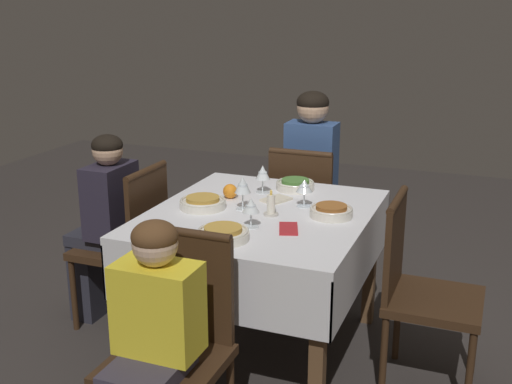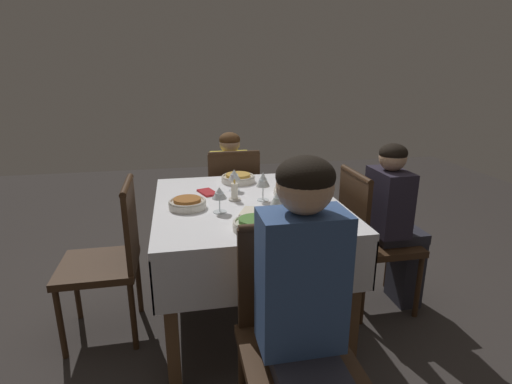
# 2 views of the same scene
# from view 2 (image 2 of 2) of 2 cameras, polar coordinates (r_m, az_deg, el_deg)

# --- Properties ---
(ground_plane) EXTENTS (8.00, 8.00, 0.00)m
(ground_plane) POSITION_cam_2_polar(r_m,az_deg,el_deg) (2.60, -1.21, -17.22)
(ground_plane) COLOR #332D2B
(dining_table) EXTENTS (1.16, 1.02, 0.75)m
(dining_table) POSITION_cam_2_polar(r_m,az_deg,el_deg) (2.29, -1.31, -3.74)
(dining_table) COLOR silver
(dining_table) RESTS_ON ground_plane
(chair_west) EXTENTS (0.42, 0.41, 0.90)m
(chair_west) POSITION_cam_2_polar(r_m,az_deg,el_deg) (1.66, 5.06, -18.84)
(chair_west) COLOR #382314
(chair_west) RESTS_ON ground_plane
(chair_south) EXTENTS (0.41, 0.42, 0.90)m
(chair_south) POSITION_cam_2_polar(r_m,az_deg,el_deg) (2.56, 15.93, -5.80)
(chair_south) COLOR #382314
(chair_south) RESTS_ON ground_plane
(chair_east) EXTENTS (0.42, 0.41, 0.90)m
(chair_east) POSITION_cam_2_polar(r_m,az_deg,el_deg) (3.12, -3.38, -0.96)
(chair_east) COLOR #382314
(chair_east) RESTS_ON ground_plane
(chair_north) EXTENTS (0.41, 0.42, 0.90)m
(chair_north) POSITION_cam_2_polar(r_m,az_deg,el_deg) (2.36, -20.03, -8.25)
(chair_north) COLOR #382314
(chair_north) RESTS_ON ground_plane
(person_adult_denim) EXTENTS (0.34, 0.30, 1.21)m
(person_adult_denim) POSITION_cam_2_polar(r_m,az_deg,el_deg) (1.43, 7.01, -16.23)
(person_adult_denim) COLOR #282833
(person_adult_denim) RESTS_ON ground_plane
(person_child_dark) EXTENTS (0.30, 0.33, 1.06)m
(person_child_dark) POSITION_cam_2_polar(r_m,az_deg,el_deg) (2.61, 19.28, -3.76)
(person_child_dark) COLOR #282833
(person_child_dark) RESTS_ON ground_plane
(person_child_yellow) EXTENTS (0.33, 0.30, 1.00)m
(person_child_yellow) POSITION_cam_2_polar(r_m,az_deg,el_deg) (3.26, -3.81, 0.83)
(person_child_yellow) COLOR #383342
(person_child_yellow) RESTS_ON ground_plane
(bowl_west) EXTENTS (0.20, 0.20, 0.06)m
(bowl_west) POSITION_cam_2_polar(r_m,az_deg,el_deg) (1.86, -0.22, -4.62)
(bowl_west) COLOR silver
(bowl_west) RESTS_ON dining_table
(wine_glass_west) EXTENTS (0.08, 0.08, 0.15)m
(wine_glass_west) POSITION_cam_2_polar(r_m,az_deg,el_deg) (1.97, 3.12, -0.97)
(wine_glass_west) COLOR white
(wine_glass_west) RESTS_ON dining_table
(bowl_south) EXTENTS (0.23, 0.23, 0.06)m
(bowl_south) POSITION_cam_2_polar(r_m,az_deg,el_deg) (2.36, 5.24, 0.10)
(bowl_south) COLOR silver
(bowl_south) RESTS_ON dining_table
(wine_glass_south) EXTENTS (0.08, 0.08, 0.17)m
(wine_glass_south) POSITION_cam_2_polar(r_m,az_deg,el_deg) (2.24, 1.03, 1.64)
(wine_glass_south) COLOR white
(wine_glass_south) RESTS_ON dining_table
(bowl_east) EXTENTS (0.22, 0.22, 0.06)m
(bowl_east) POSITION_cam_2_polar(r_m,az_deg,el_deg) (2.64, -2.57, 2.01)
(bowl_east) COLOR silver
(bowl_east) RESTS_ON dining_table
(wine_glass_east) EXTENTS (0.08, 0.08, 0.13)m
(wine_glass_east) POSITION_cam_2_polar(r_m,az_deg,el_deg) (2.44, -3.14, 2.38)
(wine_glass_east) COLOR white
(wine_glass_east) RESTS_ON dining_table
(bowl_north) EXTENTS (0.20, 0.20, 0.06)m
(bowl_north) POSITION_cam_2_polar(r_m,az_deg,el_deg) (2.17, -9.77, -1.60)
(bowl_north) COLOR silver
(bowl_north) RESTS_ON dining_table
(wine_glass_north) EXTENTS (0.08, 0.08, 0.14)m
(wine_glass_north) POSITION_cam_2_polar(r_m,az_deg,el_deg) (2.07, -5.26, -0.29)
(wine_glass_north) COLOR white
(wine_glass_north) RESTS_ON dining_table
(candle_centerpiece) EXTENTS (0.07, 0.07, 0.13)m
(candle_centerpiece) POSITION_cam_2_polar(r_m,az_deg,el_deg) (2.27, -3.08, -0.15)
(candle_centerpiece) COLOR beige
(candle_centerpiece) RESTS_ON dining_table
(orange_fruit) EXTENTS (0.07, 0.07, 0.07)m
(orange_fruit) POSITION_cam_2_polar(r_m,az_deg,el_deg) (2.16, 5.21, -1.25)
(orange_fruit) COLOR orange
(orange_fruit) RESTS_ON dining_table
(napkin_red_folded) EXTENTS (0.17, 0.13, 0.01)m
(napkin_red_folded) POSITION_cam_2_polar(r_m,az_deg,el_deg) (2.42, -6.94, -0.05)
(napkin_red_folded) COLOR #AD2328
(napkin_red_folded) RESTS_ON dining_table
(napkin_spare_side) EXTENTS (0.17, 0.15, 0.01)m
(napkin_spare_side) POSITION_cam_2_polar(r_m,az_deg,el_deg) (2.08, -0.69, -2.84)
(napkin_spare_side) COLOR beige
(napkin_spare_side) RESTS_ON dining_table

